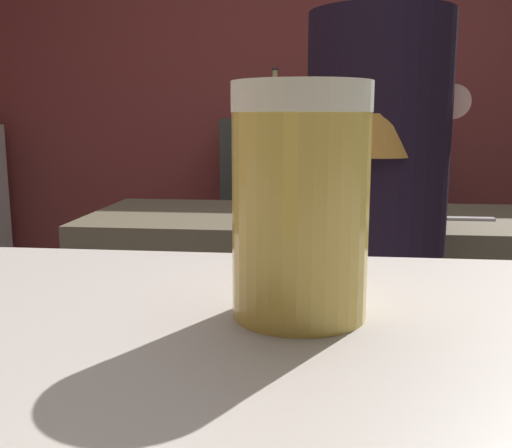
{
  "coord_description": "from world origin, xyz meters",
  "views": [
    {
      "loc": [
        0.06,
        -1.26,
        1.21
      ],
      "look_at": [
        0.0,
        -0.75,
        1.12
      ],
      "focal_mm": 41.53,
      "sensor_mm": 36.0,
      "label": 1
    }
  ],
  "objects_px": {
    "bottle_hot_sauce": "(347,105)",
    "bartender": "(374,218)",
    "bottle_vinegar": "(310,100)",
    "chefs_knife": "(455,218)",
    "bottle_olive_oil": "(275,99)",
    "mixing_bowl": "(302,204)",
    "pint_glass_near": "(300,202)"
  },
  "relations": [
    {
      "from": "mixing_bowl",
      "to": "bottle_vinegar",
      "type": "bearing_deg",
      "value": 90.13
    },
    {
      "from": "chefs_knife",
      "to": "bottle_vinegar",
      "type": "xyz_separation_m",
      "value": [
        -0.48,
        1.23,
        0.4
      ]
    },
    {
      "from": "bottle_hot_sauce",
      "to": "chefs_knife",
      "type": "bearing_deg",
      "value": -78.39
    },
    {
      "from": "bartender",
      "to": "pint_glass_near",
      "type": "bearing_deg",
      "value": 179.74
    },
    {
      "from": "pint_glass_near",
      "to": "bartender",
      "type": "bearing_deg",
      "value": 82.82
    },
    {
      "from": "bottle_vinegar",
      "to": "bartender",
      "type": "bearing_deg",
      "value": -83.07
    },
    {
      "from": "bottle_vinegar",
      "to": "bottle_hot_sauce",
      "type": "relative_size",
      "value": 1.31
    },
    {
      "from": "chefs_knife",
      "to": "bottle_olive_oil",
      "type": "height_order",
      "value": "bottle_olive_oil"
    },
    {
      "from": "bartender",
      "to": "mixing_bowl",
      "type": "xyz_separation_m",
      "value": [
        -0.2,
        0.54,
        -0.05
      ]
    },
    {
      "from": "bartender",
      "to": "pint_glass_near",
      "type": "xyz_separation_m",
      "value": [
        -0.14,
        -1.12,
        0.2
      ]
    },
    {
      "from": "pint_glass_near",
      "to": "bottle_olive_oil",
      "type": "relative_size",
      "value": 0.5
    },
    {
      "from": "bottle_olive_oil",
      "to": "mixing_bowl",
      "type": "bearing_deg",
      "value": -81.12
    },
    {
      "from": "bartender",
      "to": "chefs_knife",
      "type": "height_order",
      "value": "bartender"
    },
    {
      "from": "pint_glass_near",
      "to": "bottle_vinegar",
      "type": "height_order",
      "value": "bottle_vinegar"
    },
    {
      "from": "chefs_knife",
      "to": "mixing_bowl",
      "type": "bearing_deg",
      "value": 164.27
    },
    {
      "from": "bartender",
      "to": "bottle_olive_oil",
      "type": "height_order",
      "value": "bartender"
    },
    {
      "from": "bottle_olive_oil",
      "to": "bottle_vinegar",
      "type": "bearing_deg",
      "value": -38.04
    },
    {
      "from": "chefs_knife",
      "to": "bottle_hot_sauce",
      "type": "bearing_deg",
      "value": 101.5
    },
    {
      "from": "bartender",
      "to": "bottle_hot_sauce",
      "type": "xyz_separation_m",
      "value": [
        -0.01,
        1.81,
        0.31
      ]
    },
    {
      "from": "chefs_knife",
      "to": "bottle_vinegar",
      "type": "relative_size",
      "value": 0.98
    },
    {
      "from": "chefs_knife",
      "to": "bottle_vinegar",
      "type": "bearing_deg",
      "value": 111.16
    },
    {
      "from": "bottle_vinegar",
      "to": "bottle_olive_oil",
      "type": "bearing_deg",
      "value": 141.96
    },
    {
      "from": "bartender",
      "to": "bottle_olive_oil",
      "type": "relative_size",
      "value": 6.31
    },
    {
      "from": "bottle_hot_sauce",
      "to": "mixing_bowl",
      "type": "bearing_deg",
      "value": -98.5
    },
    {
      "from": "bottle_hot_sauce",
      "to": "bartender",
      "type": "bearing_deg",
      "value": -89.77
    },
    {
      "from": "bartender",
      "to": "chefs_knife",
      "type": "xyz_separation_m",
      "value": [
        0.28,
        0.41,
        -0.07
      ]
    },
    {
      "from": "mixing_bowl",
      "to": "pint_glass_near",
      "type": "height_order",
      "value": "pint_glass_near"
    },
    {
      "from": "mixing_bowl",
      "to": "bottle_vinegar",
      "type": "distance_m",
      "value": 1.16
    },
    {
      "from": "bartender",
      "to": "bottle_olive_oil",
      "type": "xyz_separation_m",
      "value": [
        -0.39,
        1.79,
        0.34
      ]
    },
    {
      "from": "bottle_olive_oil",
      "to": "bottle_hot_sauce",
      "type": "height_order",
      "value": "bottle_olive_oil"
    },
    {
      "from": "bottle_vinegar",
      "to": "bottle_hot_sauce",
      "type": "distance_m",
      "value": 0.26
    },
    {
      "from": "chefs_knife",
      "to": "bottle_olive_oil",
      "type": "bearing_deg",
      "value": 115.81
    }
  ]
}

